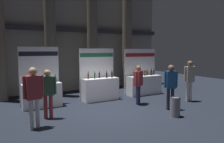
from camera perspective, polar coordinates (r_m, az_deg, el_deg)
name	(u,v)px	position (r m, az deg, el deg)	size (l,w,h in m)	color
ground_plane	(108,111)	(8.05, -1.16, -10.69)	(24.00, 24.00, 0.00)	black
hall_colonnade	(69,36)	(11.91, -11.59, 9.32)	(11.78, 1.27, 6.17)	gray
exhibitor_booth_0	(42,92)	(9.01, -18.44, -5.29)	(1.58, 0.71, 2.42)	white
exhibitor_booth_1	(100,87)	(9.75, -3.29, -4.13)	(1.73, 0.66, 2.35)	white
exhibitor_booth_2	(143,83)	(11.07, 8.45, -3.06)	(1.93, 0.66, 2.34)	white
trash_bin	(175,107)	(7.68, 16.65, -9.11)	(0.34, 0.34, 0.68)	slate
visitor_0	(34,91)	(6.56, -20.36, -5.07)	(0.59, 0.30, 1.79)	silver
visitor_2	(138,81)	(8.96, 7.08, -2.55)	(0.52, 0.44, 1.64)	navy
visitor_3	(171,83)	(8.36, 15.53, -3.07)	(0.48, 0.36, 1.73)	#23232D
visitor_4	(48,90)	(7.35, -16.92, -4.73)	(0.53, 0.35, 1.65)	maroon
visitor_6	(189,77)	(9.99, 20.13, -1.41)	(0.53, 0.32, 1.81)	silver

